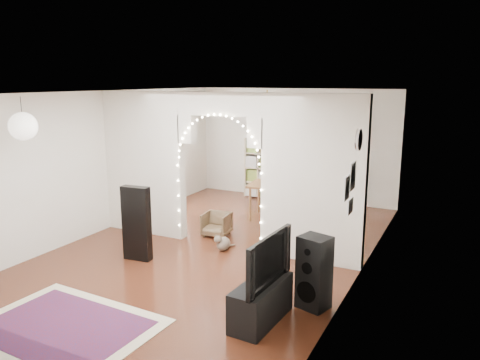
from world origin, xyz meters
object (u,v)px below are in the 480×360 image
at_px(floor_speaker, 314,273).
at_px(dining_chair_left, 216,224).
at_px(media_console, 261,302).
at_px(dining_table, 278,188).
at_px(acoustic_guitar, 136,229).
at_px(dining_chair_right, 282,229).
at_px(bookcase, 274,169).

height_order(floor_speaker, dining_chair_left, floor_speaker).
distance_m(media_console, dining_chair_left, 3.30).
height_order(media_console, dining_chair_left, media_console).
relative_size(dining_table, dining_chair_left, 2.63).
xyz_separation_m(floor_speaker, media_console, (-0.46, -0.63, -0.23)).
relative_size(floor_speaker, media_console, 0.96).
bearing_deg(dining_chair_left, acoustic_guitar, -123.97).
bearing_deg(dining_chair_right, acoustic_guitar, -146.12).
relative_size(floor_speaker, dining_chair_right, 1.57).
xyz_separation_m(acoustic_guitar, dining_table, (1.38, 2.96, 0.25)).
xyz_separation_m(floor_speaker, dining_chair_left, (-2.52, 1.95, -0.26)).
xyz_separation_m(acoustic_guitar, floor_speaker, (3.27, -0.53, 0.05)).
height_order(acoustic_guitar, dining_chair_left, acoustic_guitar).
distance_m(acoustic_guitar, dining_chair_left, 1.62).
xyz_separation_m(media_console, bookcase, (-2.17, 5.69, 0.50)).
xyz_separation_m(dining_chair_left, dining_chair_right, (1.27, 0.14, 0.05)).
distance_m(floor_speaker, media_console, 0.81).
xyz_separation_m(bookcase, dining_chair_right, (1.38, -2.97, -0.47)).
bearing_deg(floor_speaker, acoustic_guitar, -172.65).
height_order(dining_table, dining_chair_right, dining_table).
height_order(acoustic_guitar, floor_speaker, acoustic_guitar).
distance_m(floor_speaker, dining_table, 3.97).
relative_size(floor_speaker, bookcase, 0.64).
height_order(bookcase, dining_table, bookcase).
bearing_deg(acoustic_guitar, floor_speaker, -8.79).
distance_m(dining_chair_left, dining_chair_right, 1.28).
xyz_separation_m(bookcase, dining_table, (0.74, -1.57, -0.07)).
height_order(media_console, dining_chair_right, dining_chair_right).
relative_size(floor_speaker, dining_chair_left, 1.96).
xyz_separation_m(media_console, dining_chair_right, (-0.80, 2.72, 0.03)).
bearing_deg(dining_chair_left, media_console, -57.45).
xyz_separation_m(acoustic_guitar, dining_chair_left, (0.75, 1.42, -0.21)).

